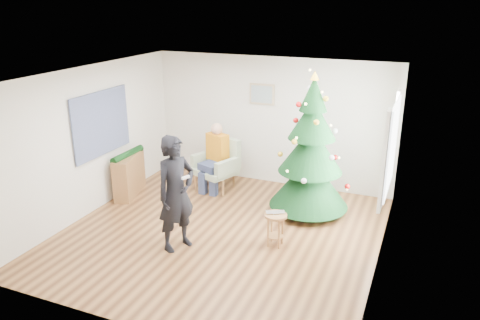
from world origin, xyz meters
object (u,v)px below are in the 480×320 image
at_px(armchair, 217,170).
at_px(standing_man, 176,193).
at_px(christmas_tree, 311,152).
at_px(console, 129,175).
at_px(stool, 275,229).

xyz_separation_m(armchair, standing_man, (0.45, -2.38, 0.52)).
xyz_separation_m(christmas_tree, standing_man, (-1.54, -2.01, -0.25)).
distance_m(christmas_tree, standing_man, 2.54).
bearing_deg(console, christmas_tree, -5.76).
height_order(stool, standing_man, standing_man).
height_order(armchair, standing_man, standing_man).
relative_size(armchair, console, 1.03).
bearing_deg(stool, armchair, 136.06).
height_order(christmas_tree, standing_man, christmas_tree).
relative_size(christmas_tree, stool, 4.78).
xyz_separation_m(armchair, console, (-1.46, -0.93, 0.02)).
bearing_deg(stool, standing_man, -155.68).
bearing_deg(christmas_tree, stool, -96.82).
distance_m(christmas_tree, armchair, 2.16).
bearing_deg(stool, christmas_tree, 83.18).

